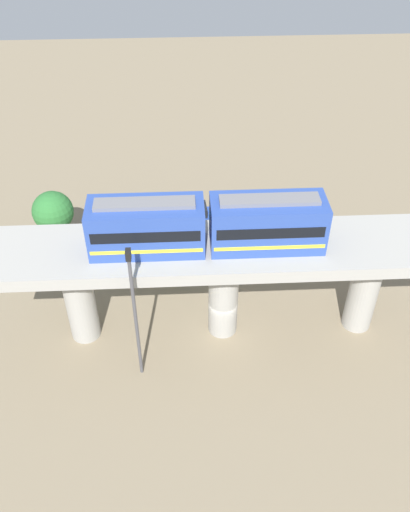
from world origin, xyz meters
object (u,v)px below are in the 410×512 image
Objects in this scene: parked_car_orange at (270,217)px; tree_mid_lot at (172,229)px; parked_car_blue at (194,216)px; tree_near_viaduct at (53,212)px; train at (207,225)px; signal_post at (135,311)px; parked_car_silver at (129,231)px.

tree_mid_lot reaches higher than parked_car_orange.
tree_mid_lot reaches higher than parked_car_blue.
parked_car_blue is at bearing -78.07° from tree_near_viaduct.
parked_car_blue is at bearing 2.04° from train.
train is 1.39× the size of signal_post.
signal_post reaches higher than tree_near_viaduct.
parked_car_blue is at bearing -17.40° from tree_mid_lot.
tree_near_viaduct is at bearing 101.69° from parked_car_orange.
train is 8.45m from tree_mid_lot.
train is at bearing -51.31° from signal_post.
parked_car_orange is (1.29, -11.69, 0.00)m from parked_car_silver.
train is 2.59× the size of tree_mid_lot.
parked_car_orange is (-0.43, -6.36, 0.00)m from parked_car_blue.
parked_car_blue is (12.03, 0.43, -7.96)m from train.
parked_car_silver is 6.03m from tree_mid_lot.
train is 2.82× the size of tree_near_viaduct.
train is 15.27m from parked_car_orange.
parked_car_orange is at bearing -34.17° from signal_post.
signal_post reaches higher than tree_mid_lot.
signal_post is at bearing -174.92° from parked_car_silver.
train reaches higher than parked_car_blue.
parked_car_silver is (10.30, 5.76, -7.96)m from train.
parked_car_silver is at bearing 101.82° from parked_car_orange.
train reaches higher than parked_car_silver.
signal_post is (-9.82, 2.06, 1.74)m from tree_mid_lot.
parked_car_silver is at bearing 103.88° from parked_car_blue.
tree_mid_lot is (6.42, 2.19, -5.04)m from train.
tree_near_viaduct is (-0.58, 5.56, 2.47)m from parked_car_silver.
tree_mid_lot reaches higher than tree_near_viaduct.
tree_mid_lot is (-3.30, -9.13, 0.44)m from tree_near_viaduct.
tree_near_viaduct is at bearing 97.87° from parked_car_blue.
tree_near_viaduct is 0.49× the size of signal_post.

